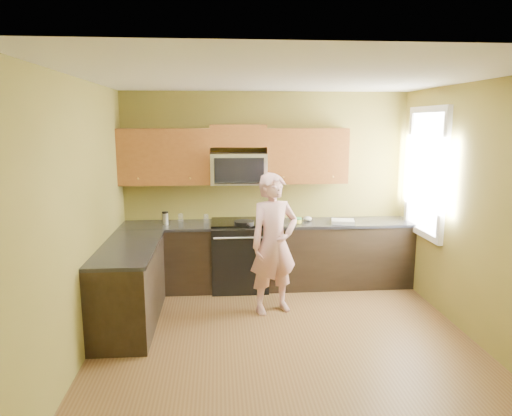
{
  "coord_description": "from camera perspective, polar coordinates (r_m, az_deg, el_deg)",
  "views": [
    {
      "loc": [
        -0.67,
        -4.49,
        2.28
      ],
      "look_at": [
        -0.2,
        1.3,
        1.2
      ],
      "focal_mm": 32.4,
      "sensor_mm": 36.0,
      "label": 1
    }
  ],
  "objects": [
    {
      "name": "butter_tub",
      "position": [
        6.37,
        5.1,
        -1.83
      ],
      "size": [
        0.16,
        0.16,
        0.09
      ],
      "primitive_type": null,
      "rotation": [
        0.0,
        0.0,
        -0.28
      ],
      "color": "yellow",
      "rests_on": "countertop_back"
    },
    {
      "name": "microwave",
      "position": [
        6.35,
        -2.17,
        3.02
      ],
      "size": [
        0.76,
        0.4,
        0.42
      ],
      "primitive_type": null,
      "color": "silver",
      "rests_on": "wall_back"
    },
    {
      "name": "stove",
      "position": [
        6.43,
        -2.06,
        -5.78
      ],
      "size": [
        0.76,
        0.65,
        0.95
      ],
      "primitive_type": null,
      "color": "black",
      "rests_on": "floor"
    },
    {
      "name": "woman",
      "position": [
        5.55,
        2.22,
        -4.43
      ],
      "size": [
        0.72,
        0.6,
        1.7
      ],
      "primitive_type": "imported",
      "rotation": [
        0.0,
        0.0,
        0.35
      ],
      "color": "#D3696A",
      "rests_on": "floor"
    },
    {
      "name": "glass_b",
      "position": [
        6.36,
        -6.19,
        -1.32
      ],
      "size": [
        0.08,
        0.08,
        0.12
      ],
      "primitive_type": "cylinder",
      "rotation": [
        0.0,
        0.0,
        0.22
      ],
      "color": "silver",
      "rests_on": "countertop_back"
    },
    {
      "name": "wall_front",
      "position": [
        2.74,
        9.99,
        -9.48
      ],
      "size": [
        4.0,
        0.0,
        4.0
      ],
      "primitive_type": "plane",
      "rotation": [
        -1.57,
        0.0,
        0.0
      ],
      "color": "olive",
      "rests_on": "ground"
    },
    {
      "name": "wall_left",
      "position": [
        4.77,
        -20.73,
        -1.4
      ],
      "size": [
        0.0,
        4.0,
        4.0
      ],
      "primitive_type": "plane",
      "rotation": [
        1.57,
        0.0,
        1.57
      ],
      "color": "olive",
      "rests_on": "ground"
    },
    {
      "name": "upper_cab_right",
      "position": [
        6.49,
        6.15,
        3.13
      ],
      "size": [
        1.12,
        0.33,
        0.75
      ],
      "primitive_type": null,
      "color": "brown",
      "rests_on": "wall_back"
    },
    {
      "name": "cabinet_left_run",
      "position": [
        5.5,
        -15.35,
        -9.38
      ],
      "size": [
        0.6,
        1.6,
        0.88
      ],
      "primitive_type": "cube",
      "color": "black",
      "rests_on": "floor"
    },
    {
      "name": "wall_back",
      "position": [
        6.59,
        1.24,
        2.42
      ],
      "size": [
        4.0,
        0.0,
        4.0
      ],
      "primitive_type": "plane",
      "rotation": [
        1.57,
        0.0,
        0.0
      ],
      "color": "olive",
      "rests_on": "ground"
    },
    {
      "name": "dish_towel",
      "position": [
        6.41,
        10.67,
        -1.66
      ],
      "size": [
        0.34,
        0.3,
        0.05
      ],
      "primitive_type": "cube",
      "rotation": [
        0.0,
        0.0,
        -0.21
      ],
      "color": "silver",
      "rests_on": "countertop_back"
    },
    {
      "name": "napkin_a",
      "position": [
        6.24,
        1.5,
        -1.77
      ],
      "size": [
        0.14,
        0.14,
        0.06
      ],
      "primitive_type": "ellipsoid",
      "rotation": [
        0.0,
        0.0,
        0.24
      ],
      "color": "silver",
      "rests_on": "countertop_back"
    },
    {
      "name": "floor",
      "position": [
        5.08,
        3.59,
        -16.17
      ],
      "size": [
        4.0,
        4.0,
        0.0
      ],
      "primitive_type": "plane",
      "color": "brown",
      "rests_on": "ground"
    },
    {
      "name": "window",
      "position": [
        6.31,
        20.29,
        4.15
      ],
      "size": [
        0.06,
        1.06,
        1.66
      ],
      "primitive_type": null,
      "color": "white",
      "rests_on": "wall_right"
    },
    {
      "name": "cabinet_back_run",
      "position": [
        6.49,
        1.48,
        -5.94
      ],
      "size": [
        4.0,
        0.6,
        0.88
      ],
      "primitive_type": "cube",
      "color": "black",
      "rests_on": "floor"
    },
    {
      "name": "ceiling",
      "position": [
        4.56,
        4.0,
        15.8
      ],
      "size": [
        4.0,
        4.0,
        0.0
      ],
      "primitive_type": "plane",
      "rotation": [
        3.14,
        0.0,
        0.0
      ],
      "color": "white",
      "rests_on": "ground"
    },
    {
      "name": "frying_pan",
      "position": [
        6.06,
        -1.48,
        -2.14
      ],
      "size": [
        0.36,
        0.51,
        0.06
      ],
      "primitive_type": null,
      "rotation": [
        0.0,
        0.0,
        0.23
      ],
      "color": "black",
      "rests_on": "stove"
    },
    {
      "name": "travel_mug",
      "position": [
        6.34,
        -11.11,
        -2.05
      ],
      "size": [
        0.09,
        0.09,
        0.18
      ],
      "primitive_type": null,
      "rotation": [
        0.0,
        0.0,
        0.02
      ],
      "color": "silver",
      "rests_on": "countertop_back"
    },
    {
      "name": "wall_right",
      "position": [
        5.3,
        25.68,
        -0.61
      ],
      "size": [
        0.0,
        4.0,
        4.0
      ],
      "primitive_type": "plane",
      "rotation": [
        1.57,
        0.0,
        -1.57
      ],
      "color": "olive",
      "rests_on": "ground"
    },
    {
      "name": "toast_slice",
      "position": [
        6.25,
        2.57,
        -1.96
      ],
      "size": [
        0.14,
        0.14,
        0.01
      ],
      "primitive_type": "cube",
      "rotation": [
        0.0,
        0.0,
        0.27
      ],
      "color": "#B27F47",
      "rests_on": "countertop_back"
    },
    {
      "name": "napkin_b",
      "position": [
        6.49,
        6.38,
        -1.32
      ],
      "size": [
        0.12,
        0.13,
        0.07
      ],
      "primitive_type": "ellipsoid",
      "rotation": [
        0.0,
        0.0,
        0.01
      ],
      "color": "silver",
      "rests_on": "countertop_back"
    },
    {
      "name": "glass_a",
      "position": [
        6.46,
        -9.28,
        -1.21
      ],
      "size": [
        0.09,
        0.09,
        0.12
      ],
      "primitive_type": "cylinder",
      "rotation": [
        0.0,
        0.0,
        0.38
      ],
      "color": "silver",
      "rests_on": "countertop_back"
    },
    {
      "name": "countertop_back",
      "position": [
        6.36,
        1.51,
        -1.99
      ],
      "size": [
        4.0,
        0.62,
        0.04
      ],
      "primitive_type": "cube",
      "color": "black",
      "rests_on": "cabinet_back_run"
    },
    {
      "name": "upper_cab_left",
      "position": [
        6.42,
        -11.07,
        2.91
      ],
      "size": [
        1.22,
        0.33,
        0.75
      ],
      "primitive_type": null,
      "color": "brown",
      "rests_on": "wall_back"
    },
    {
      "name": "countertop_left",
      "position": [
        5.37,
        -15.48,
        -4.75
      ],
      "size": [
        0.62,
        1.6,
        0.04
      ],
      "primitive_type": "cube",
      "color": "black",
      "rests_on": "cabinet_left_run"
    },
    {
      "name": "upper_cab_over_mw",
      "position": [
        6.33,
        -2.23,
        8.9
      ],
      "size": [
        0.76,
        0.33,
        0.3
      ],
      "primitive_type": "cube",
      "color": "brown",
      "rests_on": "wall_back"
    }
  ]
}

